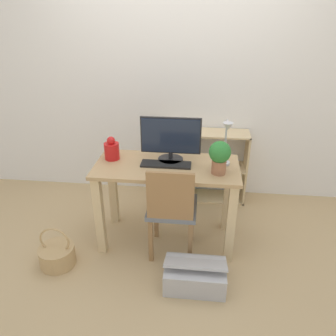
# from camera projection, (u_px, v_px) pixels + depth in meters

# --- Properties ---
(ground_plane) EXTENTS (10.00, 10.00, 0.00)m
(ground_plane) POSITION_uv_depth(u_px,v_px,m) (167.00, 238.00, 3.04)
(ground_plane) COLOR tan
(wall_back) EXTENTS (8.00, 0.05, 2.60)m
(wall_back) POSITION_uv_depth(u_px,v_px,m) (177.00, 76.00, 3.30)
(wall_back) COLOR white
(wall_back) RESTS_ON ground_plane
(desk) EXTENTS (1.19, 0.56, 0.76)m
(desk) POSITION_uv_depth(u_px,v_px,m) (167.00, 183.00, 2.78)
(desk) COLOR tan
(desk) RESTS_ON ground_plane
(monitor) EXTENTS (0.50, 0.21, 0.38)m
(monitor) POSITION_uv_depth(u_px,v_px,m) (171.00, 138.00, 2.70)
(monitor) COLOR #232326
(monitor) RESTS_ON desk
(keyboard) EXTENTS (0.41, 0.13, 0.02)m
(keyboard) POSITION_uv_depth(u_px,v_px,m) (166.00, 164.00, 2.70)
(keyboard) COLOR black
(keyboard) RESTS_ON desk
(vase) EXTENTS (0.13, 0.13, 0.20)m
(vase) POSITION_uv_depth(u_px,v_px,m) (112.00, 150.00, 2.78)
(vase) COLOR red
(vase) RESTS_ON desk
(desk_lamp) EXTENTS (0.10, 0.19, 0.39)m
(desk_lamp) POSITION_uv_depth(u_px,v_px,m) (226.00, 140.00, 2.56)
(desk_lamp) COLOR #B7B7BC
(desk_lamp) RESTS_ON desk
(potted_plant) EXTENTS (0.17, 0.17, 0.27)m
(potted_plant) POSITION_uv_depth(u_px,v_px,m) (220.00, 155.00, 2.51)
(potted_plant) COLOR #9E6647
(potted_plant) RESTS_ON desk
(chair) EXTENTS (0.40, 0.40, 0.86)m
(chair) POSITION_uv_depth(u_px,v_px,m) (172.00, 208.00, 2.64)
(chair) COLOR slate
(chair) RESTS_ON ground_plane
(bookshelf) EXTENTS (0.87, 0.28, 0.78)m
(bookshelf) POSITION_uv_depth(u_px,v_px,m) (191.00, 165.00, 3.54)
(bookshelf) COLOR #D8BC8C
(bookshelf) RESTS_ON ground_plane
(basket) EXTENTS (0.29, 0.29, 0.36)m
(basket) POSITION_uv_depth(u_px,v_px,m) (57.00, 255.00, 2.71)
(basket) COLOR tan
(basket) RESTS_ON ground_plane
(storage_box) EXTENTS (0.47, 0.32, 0.25)m
(storage_box) POSITION_uv_depth(u_px,v_px,m) (195.00, 275.00, 2.49)
(storage_box) COLOR #B2B2B7
(storage_box) RESTS_ON ground_plane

